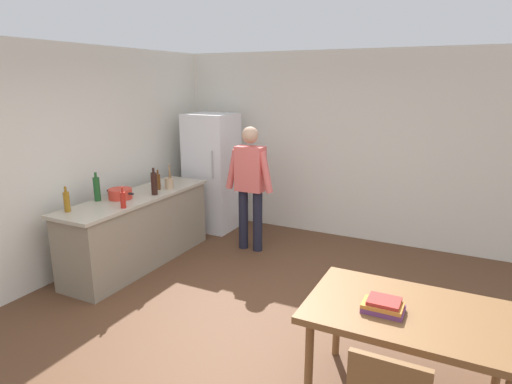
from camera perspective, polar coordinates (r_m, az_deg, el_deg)
name	(u,v)px	position (r m, az deg, el deg)	size (l,w,h in m)	color
ground_plane	(250,333)	(4.23, -0.77, -18.09)	(14.00, 14.00, 0.00)	brown
wall_back	(344,146)	(6.45, 11.58, 5.91)	(6.40, 0.12, 2.70)	silver
wall_left	(58,164)	(5.49, -24.68, 3.42)	(0.12, 5.60, 2.70)	silver
kitchen_counter	(139,229)	(5.69, -15.19, -4.78)	(0.64, 2.20, 0.90)	gray
refrigerator	(212,172)	(6.74, -5.80, 2.61)	(0.70, 0.67, 1.80)	white
person	(250,181)	(5.79, -0.77, 1.51)	(0.70, 0.22, 1.70)	#1E1E2D
dining_table	(410,320)	(3.29, 19.60, -15.61)	(1.40, 0.90, 0.75)	brown
cooking_pot	(120,194)	(5.44, -17.47, -0.22)	(0.40, 0.28, 0.12)	red
utensil_jar	(169,183)	(5.79, -11.38, 1.21)	(0.11, 0.11, 0.32)	tan
bottle_wine_dark	(154,183)	(5.50, -13.29, 1.13)	(0.08, 0.08, 0.34)	black
bottle_beer_brown	(158,182)	(5.76, -12.78, 1.35)	(0.06, 0.06, 0.26)	#5B3314
bottle_wine_green	(97,189)	(5.42, -20.25, 0.42)	(0.08, 0.08, 0.34)	#1E5123
bottle_oil_amber	(67,201)	(5.09, -23.69, -1.14)	(0.06, 0.06, 0.28)	#996619
bottle_sauce_red	(123,200)	(5.02, -17.14, -0.97)	(0.06, 0.06, 0.24)	#B22319
book_stack	(383,306)	(3.16, 16.42, -14.23)	(0.28, 0.19, 0.09)	#753D7F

